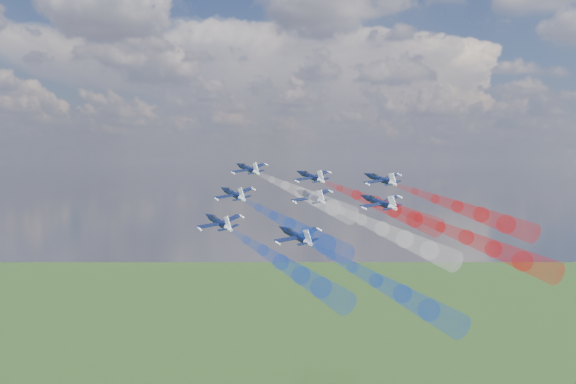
% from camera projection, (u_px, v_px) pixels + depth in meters
% --- Properties ---
extents(jet_lead, '(14.98, 15.15, 7.49)m').
position_uv_depth(jet_lead, '(248.00, 169.00, 159.07)').
color(jet_lead, black).
extents(trail_lead, '(28.67, 27.63, 12.01)m').
position_uv_depth(trail_lead, '(300.00, 192.00, 140.17)').
color(trail_lead, white).
extents(jet_inner_left, '(14.98, 15.15, 7.49)m').
position_uv_depth(jet_inner_left, '(233.00, 194.00, 144.21)').
color(jet_inner_left, black).
extents(trail_inner_left, '(28.67, 27.63, 12.01)m').
position_uv_depth(trail_inner_left, '(289.00, 224.00, 125.31)').
color(trail_inner_left, blue).
extents(jet_inner_right, '(14.98, 15.15, 7.49)m').
position_uv_depth(jet_inner_right, '(311.00, 177.00, 152.72)').
color(jet_inner_right, black).
extents(trail_inner_right, '(28.67, 27.63, 12.01)m').
position_uv_depth(trail_inner_right, '(374.00, 202.00, 133.81)').
color(trail_inner_right, red).
extents(jet_outer_left, '(14.98, 15.15, 7.49)m').
position_uv_depth(jet_outer_left, '(219.00, 222.00, 127.67)').
color(jet_outer_left, black).
extents(trail_outer_left, '(28.67, 27.63, 12.01)m').
position_uv_depth(trail_outer_left, '(281.00, 262.00, 108.76)').
color(trail_outer_left, blue).
extents(jet_center_third, '(14.98, 15.15, 7.49)m').
position_uv_depth(jet_center_third, '(310.00, 197.00, 137.79)').
color(jet_center_third, black).
extents(trail_center_third, '(28.67, 27.63, 12.01)m').
position_uv_depth(trail_center_third, '(382.00, 229.00, 118.89)').
color(trail_center_third, white).
extents(jet_outer_right, '(14.98, 15.15, 7.49)m').
position_uv_depth(jet_outer_right, '(381.00, 179.00, 147.57)').
color(jet_outer_right, black).
extents(trail_outer_right, '(28.67, 27.63, 12.01)m').
position_uv_depth(trail_outer_right, '(457.00, 206.00, 128.66)').
color(trail_outer_right, red).
extents(jet_rear_left, '(14.98, 15.15, 7.49)m').
position_uv_depth(jet_rear_left, '(296.00, 236.00, 122.08)').
color(jet_rear_left, black).
extents(trail_rear_left, '(28.67, 27.63, 12.01)m').
position_uv_depth(trail_rear_left, '(376.00, 280.00, 103.17)').
color(trail_rear_left, blue).
extents(jet_rear_right, '(14.98, 15.15, 7.49)m').
position_uv_depth(jet_rear_right, '(379.00, 202.00, 131.32)').
color(jet_rear_right, black).
extents(trail_rear_right, '(28.67, 27.63, 12.01)m').
position_uv_depth(trail_rear_right, '(466.00, 237.00, 112.41)').
color(trail_rear_right, red).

